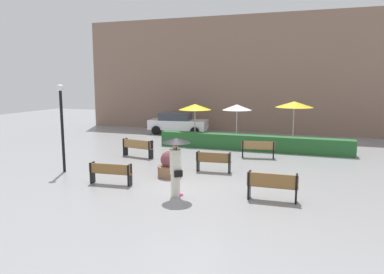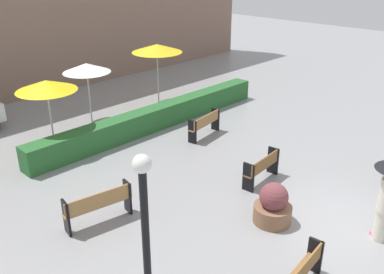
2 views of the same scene
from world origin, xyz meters
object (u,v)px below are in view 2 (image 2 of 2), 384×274
Objects in this scene: bench_near_left at (300,273)px; bench_back_row at (205,123)px; planter_pot at (273,206)px; bench_far_left at (99,204)px; patio_umbrella_yellow at (46,86)px; patio_umbrella_white at (87,68)px; patio_umbrella_yellow_far at (157,48)px; bench_mid_center at (262,167)px; lamp_post at (146,242)px.

bench_back_row is at bearing 56.03° from bench_near_left.
bench_near_left is 2.44m from planter_pot.
bench_near_left is at bearing -133.44° from planter_pot.
bench_far_left reaches higher than bench_near_left.
patio_umbrella_yellow is 2.67m from patio_umbrella_white.
patio_umbrella_yellow_far reaches higher than bench_far_left.
bench_mid_center is at bearing 42.99° from planter_pot.
bench_far_left is 7.42m from patio_umbrella_white.
patio_umbrella_yellow is at bearing 115.24° from bench_mid_center.
bench_far_left is (-5.89, -1.82, 0.02)m from bench_back_row.
patio_umbrella_yellow is (3.00, 8.67, -0.04)m from lamp_post.
patio_umbrella_yellow is at bearing 89.68° from bench_near_left.
bench_near_left is 12.48m from patio_umbrella_yellow_far.
patio_umbrella_yellow is (-3.10, 6.58, 1.77)m from bench_mid_center.
bench_mid_center is 8.39m from patio_umbrella_yellow_far.
bench_back_row is 0.68× the size of patio_umbrella_yellow.
bench_back_row reaches higher than bench_near_left.
patio_umbrella_yellow_far is at bearing 71.48° from bench_back_row.
bench_near_left is 0.70× the size of patio_umbrella_white.
patio_umbrella_yellow_far is (5.88, 10.82, 2.01)m from bench_near_left.
bench_mid_center is 0.86× the size of bench_far_left.
planter_pot is at bearing -78.44° from patio_umbrella_yellow.
bench_mid_center is 4.46m from bench_near_left.
planter_pot is (1.68, 1.77, -0.03)m from bench_near_left.
planter_pot is 0.41× the size of patio_umbrella_yellow_far.
bench_far_left is 4.46m from lamp_post.
bench_mid_center is 2.02m from planter_pot.
planter_pot is (3.08, -3.07, -0.08)m from bench_far_left.
bench_near_left is 0.69× the size of patio_umbrella_yellow.
bench_far_left is 0.67× the size of patio_umbrella_yellow_far.
patio_umbrella_white is (5.36, 9.94, -0.09)m from lamp_post.
bench_near_left is (-4.49, -6.66, -0.04)m from bench_back_row.
patio_umbrella_yellow is 0.92× the size of patio_umbrella_yellow_far.
bench_far_left is 0.74× the size of patio_umbrella_white.
lamp_post is 1.56× the size of patio_umbrella_white.
patio_umbrella_white is at bearing 28.40° from patio_umbrella_yellow.
lamp_post is at bearing -171.19° from planter_pot.
bench_back_row is at bearing -108.52° from patio_umbrella_yellow_far.
lamp_post is 1.53× the size of patio_umbrella_yellow.
lamp_post is at bearing -161.09° from bench_mid_center.
patio_umbrella_yellow_far is at bearing -2.83° from patio_umbrella_white.
patio_umbrella_yellow_far reaches higher than bench_back_row.
bench_far_left is at bearing 106.11° from bench_near_left.
patio_umbrella_white is at bearing 177.17° from patio_umbrella_yellow_far.
patio_umbrella_yellow is at bearing -151.60° from patio_umbrella_white.
patio_umbrella_white is (3.81, 6.15, 1.68)m from bench_far_left.
bench_mid_center is at bearing -84.55° from patio_umbrella_white.
bench_back_row is at bearing -34.64° from patio_umbrella_yellow.
bench_mid_center is 0.63× the size of patio_umbrella_white.
patio_umbrella_yellow is at bearing -169.32° from patio_umbrella_yellow_far.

